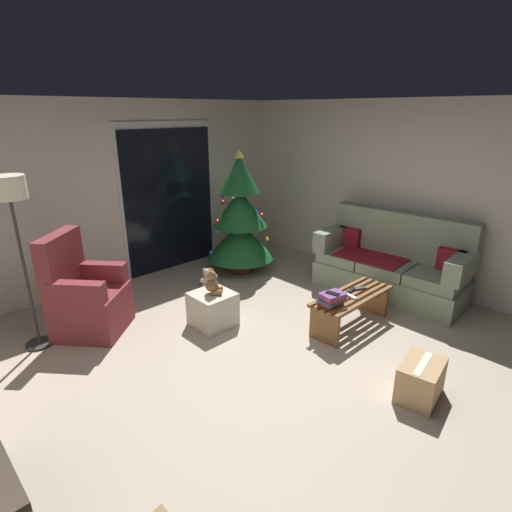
# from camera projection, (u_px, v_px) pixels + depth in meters

# --- Properties ---
(ground_plane) EXTENTS (7.00, 7.00, 0.00)m
(ground_plane) POSITION_uv_depth(u_px,v_px,m) (276.00, 365.00, 3.98)
(ground_plane) COLOR #B2A38E
(wall_back) EXTENTS (5.72, 0.12, 2.50)m
(wall_back) POSITION_uv_depth(u_px,v_px,m) (117.00, 194.00, 5.64)
(wall_back) COLOR beige
(wall_back) RESTS_ON ground
(wall_right) EXTENTS (0.12, 6.00, 2.50)m
(wall_right) POSITION_uv_depth(u_px,v_px,m) (426.00, 197.00, 5.42)
(wall_right) COLOR beige
(wall_right) RESTS_ON ground
(patio_door_frame) EXTENTS (1.60, 0.02, 2.20)m
(patio_door_frame) POSITION_uv_depth(u_px,v_px,m) (169.00, 198.00, 6.15)
(patio_door_frame) COLOR silver
(patio_door_frame) RESTS_ON ground
(patio_door_glass) EXTENTS (1.50, 0.02, 2.10)m
(patio_door_glass) POSITION_uv_depth(u_px,v_px,m) (170.00, 201.00, 6.15)
(patio_door_glass) COLOR black
(patio_door_glass) RESTS_ON ground
(couch) EXTENTS (0.92, 1.99, 1.08)m
(couch) POSITION_uv_depth(u_px,v_px,m) (391.00, 265.00, 5.42)
(couch) COLOR gray
(couch) RESTS_ON ground
(coffee_table) EXTENTS (1.10, 0.40, 0.40)m
(coffee_table) POSITION_uv_depth(u_px,v_px,m) (351.00, 305.00, 4.61)
(coffee_table) COLOR brown
(coffee_table) RESTS_ON ground
(remote_graphite) EXTENTS (0.16, 0.11, 0.02)m
(remote_graphite) POSITION_uv_depth(u_px,v_px,m) (360.00, 289.00, 4.69)
(remote_graphite) COLOR #333338
(remote_graphite) RESTS_ON coffee_table
(remote_white) EXTENTS (0.07, 0.16, 0.02)m
(remote_white) POSITION_uv_depth(u_px,v_px,m) (351.00, 296.00, 4.49)
(remote_white) COLOR silver
(remote_white) RESTS_ON coffee_table
(remote_black) EXTENTS (0.16, 0.07, 0.02)m
(remote_black) POSITION_uv_depth(u_px,v_px,m) (352.00, 290.00, 4.65)
(remote_black) COLOR black
(remote_black) RESTS_ON coffee_table
(book_stack) EXTENTS (0.28, 0.25, 0.14)m
(book_stack) POSITION_uv_depth(u_px,v_px,m) (332.00, 299.00, 4.29)
(book_stack) COLOR #A32D28
(book_stack) RESTS_ON coffee_table
(cell_phone) EXTENTS (0.09, 0.15, 0.01)m
(cell_phone) POSITION_uv_depth(u_px,v_px,m) (333.00, 293.00, 4.25)
(cell_phone) COLOR black
(cell_phone) RESTS_ON book_stack
(christmas_tree) EXTENTS (1.03, 1.02, 1.83)m
(christmas_tree) POSITION_uv_depth(u_px,v_px,m) (240.00, 219.00, 6.04)
(christmas_tree) COLOR #4C1E19
(christmas_tree) RESTS_ON ground
(armchair) EXTENTS (0.97, 0.97, 1.13)m
(armchair) POSITION_uv_depth(u_px,v_px,m) (86.00, 298.00, 4.47)
(armchair) COLOR maroon
(armchair) RESTS_ON ground
(floor_lamp) EXTENTS (0.32, 0.32, 1.78)m
(floor_lamp) POSITION_uv_depth(u_px,v_px,m) (11.00, 205.00, 3.82)
(floor_lamp) COLOR #2D2D30
(floor_lamp) RESTS_ON ground
(ottoman) EXTENTS (0.44, 0.44, 0.40)m
(ottoman) POSITION_uv_depth(u_px,v_px,m) (213.00, 309.00, 4.66)
(ottoman) COLOR beige
(ottoman) RESTS_ON ground
(teddy_bear_chestnut) EXTENTS (0.21, 0.21, 0.29)m
(teddy_bear_chestnut) POSITION_uv_depth(u_px,v_px,m) (213.00, 283.00, 4.55)
(teddy_bear_chestnut) COLOR brown
(teddy_bear_chestnut) RESTS_ON ottoman
(teddy_bear_cream_by_tree) EXTENTS (0.21, 0.22, 0.29)m
(teddy_bear_cream_by_tree) POSITION_uv_depth(u_px,v_px,m) (207.00, 279.00, 5.68)
(teddy_bear_cream_by_tree) COLOR beige
(teddy_bear_cream_by_tree) RESTS_ON ground
(cardboard_box_taped_mid_floor) EXTENTS (0.49, 0.38, 0.34)m
(cardboard_box_taped_mid_floor) POSITION_uv_depth(u_px,v_px,m) (420.00, 380.00, 3.49)
(cardboard_box_taped_mid_floor) COLOR tan
(cardboard_box_taped_mid_floor) RESTS_ON ground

